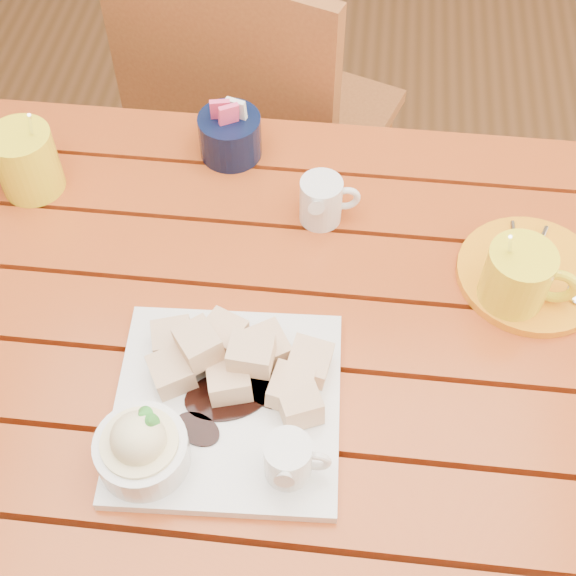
# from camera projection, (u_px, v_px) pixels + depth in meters

# --- Properties ---
(ground) EXTENTS (5.00, 5.00, 0.00)m
(ground) POSITION_uv_depth(u_px,v_px,m) (261.00, 529.00, 1.64)
(ground) COLOR brown
(ground) RESTS_ON ground
(table) EXTENTS (1.20, 0.79, 0.75)m
(table) POSITION_uv_depth(u_px,v_px,m) (248.00, 366.00, 1.13)
(table) COLOR #A13514
(table) RESTS_ON ground
(dessert_plate) EXTENTS (0.28, 0.28, 0.11)m
(dessert_plate) POSITION_uv_depth(u_px,v_px,m) (211.00, 408.00, 0.93)
(dessert_plate) COLOR white
(dessert_plate) RESTS_ON table
(coffee_mug_left) EXTENTS (0.13, 0.09, 0.15)m
(coffee_mug_left) POSITION_uv_depth(u_px,v_px,m) (24.00, 161.00, 1.15)
(coffee_mug_left) COLOR yellow
(coffee_mug_left) RESTS_ON table
(coffee_mug_right) EXTENTS (0.12, 0.09, 0.15)m
(coffee_mug_right) POSITION_uv_depth(u_px,v_px,m) (518.00, 278.00, 1.03)
(coffee_mug_right) COLOR yellow
(coffee_mug_right) RESTS_ON table
(cream_pitcher) EXTENTS (0.09, 0.07, 0.07)m
(cream_pitcher) POSITION_uv_depth(u_px,v_px,m) (322.00, 200.00, 1.12)
(cream_pitcher) COLOR white
(cream_pitcher) RESTS_ON table
(sugar_caddy) EXTENTS (0.09, 0.09, 0.10)m
(sugar_caddy) POSITION_uv_depth(u_px,v_px,m) (230.00, 135.00, 1.21)
(sugar_caddy) COLOR black
(sugar_caddy) RESTS_ON table
(orange_saucer) EXTENTS (0.20, 0.20, 0.02)m
(orange_saucer) POSITION_uv_depth(u_px,v_px,m) (532.00, 275.00, 1.08)
(orange_saucer) COLOR orange
(orange_saucer) RESTS_ON table
(chair_far) EXTENTS (0.56, 0.56, 0.92)m
(chair_far) POSITION_uv_depth(u_px,v_px,m) (255.00, 128.00, 1.61)
(chair_far) COLOR brown
(chair_far) RESTS_ON ground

